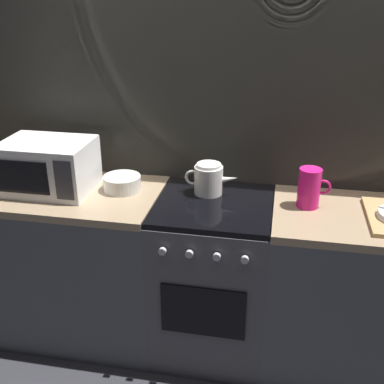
{
  "coord_description": "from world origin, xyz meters",
  "views": [
    {
      "loc": [
        0.31,
        -2.17,
        1.93
      ],
      "look_at": [
        -0.11,
        0.0,
        0.95
      ],
      "focal_mm": 44.65,
      "sensor_mm": 36.0,
      "label": 1
    }
  ],
  "objects_px": {
    "kettle": "(209,179)",
    "mixing_bowl": "(122,183)",
    "microwave": "(48,166)",
    "stove_unit": "(212,277)",
    "pitcher": "(309,188)"
  },
  "relations": [
    {
      "from": "kettle",
      "to": "mixing_bowl",
      "type": "xyz_separation_m",
      "value": [
        -0.46,
        -0.05,
        -0.04
      ]
    },
    {
      "from": "microwave",
      "to": "mixing_bowl",
      "type": "bearing_deg",
      "value": 9.84
    },
    {
      "from": "kettle",
      "to": "mixing_bowl",
      "type": "relative_size",
      "value": 1.42
    },
    {
      "from": "kettle",
      "to": "pitcher",
      "type": "bearing_deg",
      "value": -7.22
    },
    {
      "from": "microwave",
      "to": "pitcher",
      "type": "distance_m",
      "value": 1.35
    },
    {
      "from": "kettle",
      "to": "microwave",
      "type": "bearing_deg",
      "value": -172.39
    },
    {
      "from": "kettle",
      "to": "stove_unit",
      "type": "bearing_deg",
      "value": -68.41
    },
    {
      "from": "mixing_bowl",
      "to": "pitcher",
      "type": "relative_size",
      "value": 1.0
    },
    {
      "from": "mixing_bowl",
      "to": "stove_unit",
      "type": "bearing_deg",
      "value": -7.59
    },
    {
      "from": "mixing_bowl",
      "to": "microwave",
      "type": "bearing_deg",
      "value": -170.16
    },
    {
      "from": "microwave",
      "to": "mixing_bowl",
      "type": "relative_size",
      "value": 2.3
    },
    {
      "from": "kettle",
      "to": "mixing_bowl",
      "type": "distance_m",
      "value": 0.47
    },
    {
      "from": "mixing_bowl",
      "to": "kettle",
      "type": "bearing_deg",
      "value": 5.76
    },
    {
      "from": "microwave",
      "to": "pitcher",
      "type": "xyz_separation_m",
      "value": [
        1.35,
        0.05,
        -0.03
      ]
    },
    {
      "from": "stove_unit",
      "to": "pitcher",
      "type": "bearing_deg",
      "value": 6.04
    }
  ]
}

